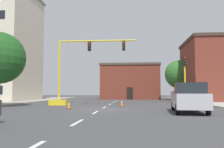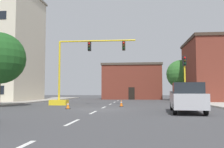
{
  "view_description": "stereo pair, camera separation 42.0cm",
  "coord_description": "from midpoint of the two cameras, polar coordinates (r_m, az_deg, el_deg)",
  "views": [
    {
      "loc": [
        2.54,
        -19.81,
        1.41
      ],
      "look_at": [
        0.38,
        6.11,
        3.27
      ],
      "focal_mm": 39.74,
      "sensor_mm": 36.0,
      "label": 1
    },
    {
      "loc": [
        2.95,
        -19.77,
        1.41
      ],
      "look_at": [
        0.38,
        6.11,
        3.27
      ],
      "focal_mm": 39.74,
      "sensor_mm": 36.0,
      "label": 2
    }
  ],
  "objects": [
    {
      "name": "lane_stripe_seg_6",
      "position": [
        38.91,
        0.72,
        -6.16
      ],
      "size": [
        0.16,
        2.4,
        0.01
      ],
      "primitive_type": "cube",
      "color": "silver",
      "rests_on": "ground_plane"
    },
    {
      "name": "lane_stripe_seg_5",
      "position": [
        33.43,
        0.05,
        -6.5
      ],
      "size": [
        0.16,
        2.4,
        0.01
      ],
      "primitive_type": "cube",
      "color": "silver",
      "rests_on": "ground_plane"
    },
    {
      "name": "traffic_light_pole_right",
      "position": [
        24.4,
        15.93,
        1.05
      ],
      "size": [
        0.32,
        0.47,
        4.8
      ],
      "color": "yellow",
      "rests_on": "ground_plane"
    },
    {
      "name": "building_brick_center",
      "position": [
        48.79,
        3.93,
        -1.82
      ],
      "size": [
        11.17,
        8.93,
        6.65
      ],
      "color": "brown",
      "rests_on": "ground_plane"
    },
    {
      "name": "traffic_cone_roadside_b",
      "position": [
        23.66,
        1.75,
        -6.75
      ],
      "size": [
        0.36,
        0.36,
        0.64
      ],
      "color": "black",
      "rests_on": "ground_plane"
    },
    {
      "name": "ground_plane",
      "position": [
        20.03,
        -3.16,
        -8.12
      ],
      "size": [
        160.0,
        160.0,
        0.0
      ],
      "primitive_type": "plane",
      "color": "#424244"
    },
    {
      "name": "lane_stripe_seg_2",
      "position": [
        17.07,
        -4.56,
        -8.8
      ],
      "size": [
        0.16,
        2.4,
        0.01
      ],
      "primitive_type": "cube",
      "color": "silver",
      "rests_on": "ground_plane"
    },
    {
      "name": "pickup_truck_silver",
      "position": [
        17.57,
        16.54,
        -5.34
      ],
      "size": [
        2.46,
        5.55,
        1.99
      ],
      "color": "#BCBCC1",
      "rests_on": "ground_plane"
    },
    {
      "name": "traffic_signal_gantry",
      "position": [
        26.4,
        -10.19,
        -2.23
      ],
      "size": [
        8.95,
        1.2,
        6.83
      ],
      "color": "yellow",
      "rests_on": "ground_plane"
    },
    {
      "name": "lane_stripe_seg_4",
      "position": [
        27.96,
        -0.88,
        -6.97
      ],
      "size": [
        0.16,
        2.4,
        0.01
      ],
      "primitive_type": "cube",
      "color": "silver",
      "rests_on": "ground_plane"
    },
    {
      "name": "tree_right_far",
      "position": [
        41.48,
        14.88,
        -0.07
      ],
      "size": [
        4.57,
        4.57,
        6.52
      ],
      "color": "brown",
      "rests_on": "ground_plane"
    },
    {
      "name": "lane_stripe_seg_1",
      "position": [
        11.7,
        -9.0,
        -10.94
      ],
      "size": [
        0.16,
        2.4,
        0.01
      ],
      "primitive_type": "cube",
      "color": "silver",
      "rests_on": "ground_plane"
    },
    {
      "name": "traffic_cone_roadside_a",
      "position": [
        20.78,
        -10.47,
        -7.1
      ],
      "size": [
        0.36,
        0.36,
        0.6
      ],
      "color": "black",
      "rests_on": "ground_plane"
    },
    {
      "name": "lane_stripe_seg_3",
      "position": [
        22.5,
        -2.27,
        -7.67
      ],
      "size": [
        0.16,
        2.4,
        0.01
      ],
      "primitive_type": "cube",
      "color": "silver",
      "rests_on": "ground_plane"
    }
  ]
}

